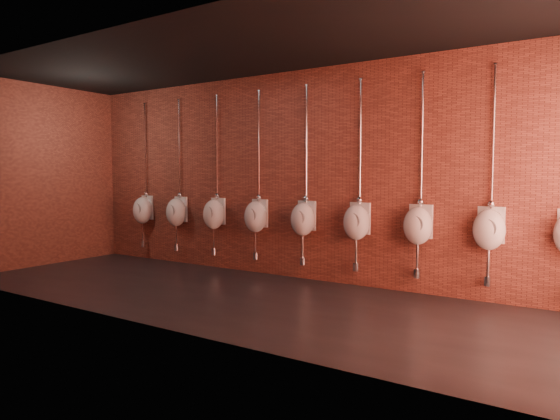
# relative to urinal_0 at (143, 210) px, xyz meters

# --- Properties ---
(ground) EXTENTS (8.50, 8.50, 0.00)m
(ground) POSITION_rel_urinal_0_xyz_m (3.22, -1.36, -0.95)
(ground) COLOR black
(ground) RESTS_ON ground
(room_shell) EXTENTS (8.54, 3.04, 3.22)m
(room_shell) POSITION_rel_urinal_0_xyz_m (3.22, -1.36, 1.06)
(room_shell) COLOR black
(room_shell) RESTS_ON ground
(urinal_0) EXTENTS (0.43, 0.38, 2.72)m
(urinal_0) POSITION_rel_urinal_0_xyz_m (0.00, 0.00, 0.00)
(urinal_0) COLOR white
(urinal_0) RESTS_ON ground
(urinal_1) EXTENTS (0.43, 0.38, 2.72)m
(urinal_1) POSITION_rel_urinal_0_xyz_m (0.88, 0.00, 0.00)
(urinal_1) COLOR white
(urinal_1) RESTS_ON ground
(urinal_2) EXTENTS (0.43, 0.38, 2.72)m
(urinal_2) POSITION_rel_urinal_0_xyz_m (1.76, 0.00, 0.00)
(urinal_2) COLOR white
(urinal_2) RESTS_ON ground
(urinal_3) EXTENTS (0.43, 0.38, 2.72)m
(urinal_3) POSITION_rel_urinal_0_xyz_m (2.64, 0.00, 0.00)
(urinal_3) COLOR white
(urinal_3) RESTS_ON ground
(urinal_4) EXTENTS (0.43, 0.38, 2.72)m
(urinal_4) POSITION_rel_urinal_0_xyz_m (3.52, 0.00, 0.00)
(urinal_4) COLOR white
(urinal_4) RESTS_ON ground
(urinal_5) EXTENTS (0.43, 0.38, 2.72)m
(urinal_5) POSITION_rel_urinal_0_xyz_m (4.40, 0.00, 0.00)
(urinal_5) COLOR white
(urinal_5) RESTS_ON ground
(urinal_6) EXTENTS (0.43, 0.38, 2.72)m
(urinal_6) POSITION_rel_urinal_0_xyz_m (5.28, 0.00, 0.00)
(urinal_6) COLOR white
(urinal_6) RESTS_ON ground
(urinal_7) EXTENTS (0.43, 0.38, 2.72)m
(urinal_7) POSITION_rel_urinal_0_xyz_m (6.16, 0.00, 0.00)
(urinal_7) COLOR white
(urinal_7) RESTS_ON ground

